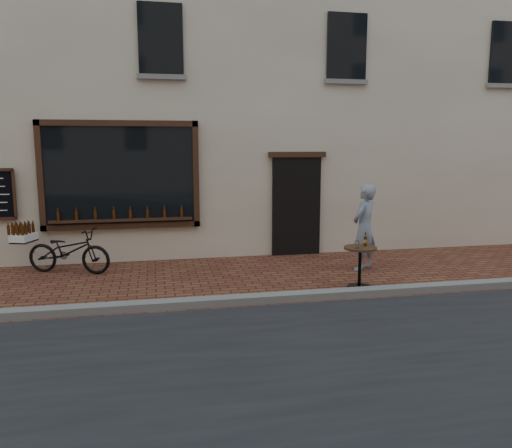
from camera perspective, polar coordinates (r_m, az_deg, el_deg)
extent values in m
plane|color=#57261C|center=(7.78, -1.95, -9.53)|extent=(90.00, 90.00, 0.00)
cube|color=slate|center=(7.95, -2.19, -8.67)|extent=(90.00, 0.25, 0.12)
cube|color=beige|center=(14.05, -6.78, 19.35)|extent=(28.00, 6.00, 10.00)
cube|color=black|center=(10.76, -15.23, 5.40)|extent=(3.00, 0.06, 2.00)
cube|color=black|center=(10.73, -15.48, 11.05)|extent=(3.24, 0.10, 0.12)
cube|color=black|center=(10.85, -15.00, -0.20)|extent=(3.24, 0.10, 0.12)
cube|color=black|center=(10.95, -23.44, 5.03)|extent=(0.12, 0.10, 2.24)
cube|color=black|center=(10.75, -6.88, 5.65)|extent=(0.12, 0.10, 2.24)
cube|color=black|center=(10.79, -15.05, 0.44)|extent=(2.90, 0.16, 0.05)
cube|color=black|center=(11.26, 4.62, 2.01)|extent=(1.10, 0.10, 2.20)
cube|color=black|center=(11.15, 4.74, 7.91)|extent=(1.30, 0.10, 0.12)
cylinder|color=#3D1C07|center=(10.92, -21.63, 0.85)|extent=(0.06, 0.06, 0.19)
cylinder|color=#3D1C07|center=(10.86, -19.78, 0.92)|extent=(0.06, 0.06, 0.19)
cylinder|color=#3D1C07|center=(10.82, -17.91, 0.98)|extent=(0.06, 0.06, 0.19)
cylinder|color=#3D1C07|center=(10.78, -16.02, 1.04)|extent=(0.06, 0.06, 0.19)
cylinder|color=#3D1C07|center=(10.76, -14.12, 1.11)|extent=(0.06, 0.06, 0.19)
cylinder|color=#3D1C07|center=(10.75, -12.22, 1.17)|extent=(0.06, 0.06, 0.19)
cylinder|color=#3D1C07|center=(10.75, -10.32, 1.23)|extent=(0.06, 0.06, 0.19)
cylinder|color=#3D1C07|center=(10.76, -8.42, 1.29)|extent=(0.06, 0.06, 0.19)
cube|color=black|center=(10.94, -10.85, 20.10)|extent=(0.90, 0.06, 1.40)
cube|color=black|center=(11.72, 10.34, 19.36)|extent=(0.90, 0.06, 1.40)
cube|color=black|center=(13.68, 26.83, 17.05)|extent=(0.90, 0.06, 1.40)
imported|color=black|center=(10.35, -20.60, -2.90)|extent=(1.77, 1.11, 0.88)
cube|color=black|center=(10.79, -24.97, -1.80)|extent=(0.47, 0.55, 0.03)
cube|color=white|center=(10.77, -25.00, -1.37)|extent=(0.48, 0.57, 0.14)
cylinder|color=#3D1C07|center=(10.55, -25.13, -0.70)|extent=(0.05, 0.05, 0.19)
cylinder|color=#3D1C07|center=(10.60, -25.57, -0.68)|extent=(0.05, 0.05, 0.19)
cylinder|color=#3D1C07|center=(10.66, -26.01, -0.67)|extent=(0.05, 0.05, 0.19)
cylinder|color=#3D1C07|center=(10.71, -26.44, -0.65)|extent=(0.05, 0.05, 0.19)
cylinder|color=#3D1C07|center=(10.65, -24.79, -0.59)|extent=(0.05, 0.05, 0.19)
cylinder|color=#3D1C07|center=(10.70, -25.23, -0.58)|extent=(0.05, 0.05, 0.19)
cylinder|color=#3D1C07|center=(10.75, -25.66, -0.56)|extent=(0.05, 0.05, 0.19)
cylinder|color=#3D1C07|center=(10.81, -26.09, -0.55)|extent=(0.05, 0.05, 0.19)
cylinder|color=#3D1C07|center=(10.74, -24.45, -0.49)|extent=(0.05, 0.05, 0.19)
cylinder|color=#3D1C07|center=(10.80, -24.89, -0.47)|extent=(0.05, 0.05, 0.19)
cylinder|color=#3D1C07|center=(10.85, -25.32, -0.46)|extent=(0.05, 0.05, 0.19)
cylinder|color=#3D1C07|center=(10.90, -25.75, -0.45)|extent=(0.05, 0.05, 0.19)
cylinder|color=#3D1C07|center=(10.84, -24.12, -0.39)|extent=(0.05, 0.05, 0.19)
cylinder|color=#3D1C07|center=(10.89, -24.56, -0.37)|extent=(0.05, 0.05, 0.19)
cylinder|color=black|center=(8.99, 11.69, -7.05)|extent=(0.42, 0.42, 0.03)
cylinder|color=black|center=(8.90, 11.76, -4.91)|extent=(0.06, 0.06, 0.66)
cylinder|color=#311E10|center=(8.82, 11.84, -2.71)|extent=(0.57, 0.57, 0.04)
cylinder|color=gold|center=(8.90, 12.39, -1.92)|extent=(0.06, 0.06, 0.06)
cylinder|color=white|center=(8.71, 11.45, -2.31)|extent=(0.07, 0.07, 0.12)
imported|color=gray|center=(10.12, 12.28, -0.38)|extent=(0.74, 0.71, 1.71)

